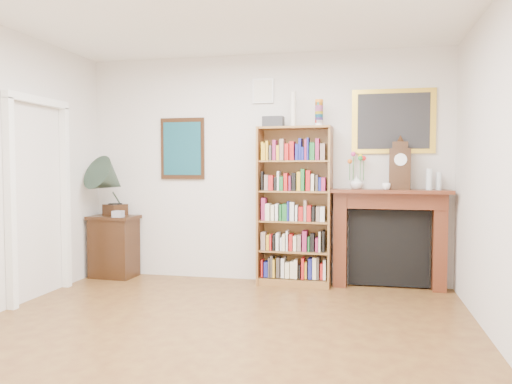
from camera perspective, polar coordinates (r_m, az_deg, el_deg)
room at (r=3.77m, az=-6.54°, el=2.52°), size 4.51×5.01×2.81m
door_casing at (r=5.86m, az=-23.48°, el=1.11°), size 0.08×1.02×2.17m
teal_poster at (r=6.46m, az=-8.40°, el=4.93°), size 0.58×0.04×0.78m
small_picture at (r=6.24m, az=0.81°, el=11.49°), size 0.26×0.04×0.30m
gilt_painting at (r=6.08m, az=15.42°, el=7.80°), size 0.95×0.04×0.75m
bookshelf at (r=5.96m, az=4.43°, el=-0.58°), size 0.89×0.35×2.18m
side_cabinet at (r=6.70m, az=-15.91°, el=-6.00°), size 0.60×0.45×0.79m
fireplace at (r=6.03m, az=14.96°, el=-4.23°), size 1.38×0.36×1.16m
gramophone at (r=6.57m, az=-16.36°, el=1.08°), size 0.66×0.72×0.77m
cd_stack at (r=6.44m, az=-15.48°, el=-2.44°), size 0.12×0.12×0.08m
mantel_clock at (r=5.92m, az=16.14°, el=2.81°), size 0.25×0.16×0.55m
flower_vase at (r=5.95m, az=11.42°, el=1.10°), size 0.18×0.18×0.16m
teacup at (r=5.86m, az=14.66°, el=0.63°), size 0.11×0.11×0.08m
bottle_left at (r=5.96m, az=19.18°, el=1.38°), size 0.07×0.07×0.24m
bottle_right at (r=6.02m, az=20.16°, el=1.19°), size 0.06×0.06×0.20m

